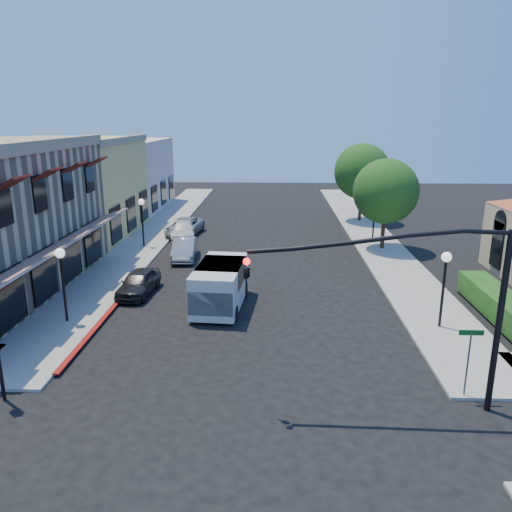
{
  "coord_description": "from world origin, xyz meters",
  "views": [
    {
      "loc": [
        1.01,
        -13.05,
        9.18
      ],
      "look_at": [
        0.14,
        10.56,
        2.6
      ],
      "focal_mm": 35.0,
      "sensor_mm": 36.0,
      "label": 1
    }
  ],
  "objects_px": {
    "street_name_sign": "(469,352)",
    "lamppost_right_near": "(445,271)",
    "street_tree_b": "(362,171)",
    "signal_mast_arm": "(432,290)",
    "parked_car_a": "(139,283)",
    "lamppost_left_far": "(142,210)",
    "parked_car_c": "(183,230)",
    "lamppost_left_near": "(61,266)",
    "lamppost_right_far": "(375,207)",
    "parked_car_d": "(185,227)",
    "street_tree_a": "(386,191)",
    "parked_car_b": "(184,249)",
    "white_van": "(220,283)"
  },
  "relations": [
    {
      "from": "street_tree_b",
      "to": "signal_mast_arm",
      "type": "height_order",
      "value": "street_tree_b"
    },
    {
      "from": "street_tree_b",
      "to": "parked_car_d",
      "type": "distance_m",
      "value": 16.58
    },
    {
      "from": "parked_car_d",
      "to": "lamppost_right_far",
      "type": "bearing_deg",
      "value": -0.86
    },
    {
      "from": "street_name_sign",
      "to": "lamppost_right_near",
      "type": "height_order",
      "value": "lamppost_right_near"
    },
    {
      "from": "lamppost_left_far",
      "to": "parked_car_a",
      "type": "height_order",
      "value": "lamppost_left_far"
    },
    {
      "from": "lamppost_right_far",
      "to": "lamppost_right_near",
      "type": "bearing_deg",
      "value": -90.0
    },
    {
      "from": "street_tree_a",
      "to": "street_tree_b",
      "type": "height_order",
      "value": "street_tree_b"
    },
    {
      "from": "white_van",
      "to": "parked_car_d",
      "type": "bearing_deg",
      "value": 106.12
    },
    {
      "from": "signal_mast_arm",
      "to": "lamppost_right_near",
      "type": "relative_size",
      "value": 2.24
    },
    {
      "from": "street_tree_a",
      "to": "parked_car_b",
      "type": "distance_m",
      "value": 14.54
    },
    {
      "from": "street_name_sign",
      "to": "lamppost_right_near",
      "type": "distance_m",
      "value": 5.98
    },
    {
      "from": "parked_car_a",
      "to": "lamppost_left_far",
      "type": "bearing_deg",
      "value": 107.56
    },
    {
      "from": "lamppost_left_far",
      "to": "parked_car_d",
      "type": "bearing_deg",
      "value": 60.59
    },
    {
      "from": "parked_car_a",
      "to": "parked_car_b",
      "type": "height_order",
      "value": "parked_car_b"
    },
    {
      "from": "street_tree_b",
      "to": "parked_car_c",
      "type": "xyz_separation_m",
      "value": [
        -14.9,
        -7.0,
        -3.91
      ]
    },
    {
      "from": "street_tree_a",
      "to": "parked_car_d",
      "type": "bearing_deg",
      "value": 164.78
    },
    {
      "from": "white_van",
      "to": "lamppost_right_near",
      "type": "bearing_deg",
      "value": -12.56
    },
    {
      "from": "street_tree_b",
      "to": "signal_mast_arm",
      "type": "bearing_deg",
      "value": -95.51
    },
    {
      "from": "parked_car_a",
      "to": "street_tree_b",
      "type": "bearing_deg",
      "value": 57.73
    },
    {
      "from": "street_name_sign",
      "to": "parked_car_b",
      "type": "height_order",
      "value": "street_name_sign"
    },
    {
      "from": "signal_mast_arm",
      "to": "parked_car_c",
      "type": "relative_size",
      "value": 1.83
    },
    {
      "from": "parked_car_c",
      "to": "parked_car_d",
      "type": "height_order",
      "value": "parked_car_d"
    },
    {
      "from": "street_tree_a",
      "to": "lamppost_left_near",
      "type": "bearing_deg",
      "value": -141.02
    },
    {
      "from": "white_van",
      "to": "parked_car_a",
      "type": "height_order",
      "value": "white_van"
    },
    {
      "from": "signal_mast_arm",
      "to": "parked_car_a",
      "type": "xyz_separation_m",
      "value": [
        -12.06,
        10.5,
        -3.43
      ]
    },
    {
      "from": "parked_car_c",
      "to": "parked_car_a",
      "type": "bearing_deg",
      "value": -97.41
    },
    {
      "from": "lamppost_right_far",
      "to": "parked_car_c",
      "type": "distance_m",
      "value": 14.78
    },
    {
      "from": "lamppost_left_near",
      "to": "parked_car_d",
      "type": "relative_size",
      "value": 0.74
    },
    {
      "from": "lamppost_right_far",
      "to": "parked_car_b",
      "type": "height_order",
      "value": "lamppost_right_far"
    },
    {
      "from": "street_tree_b",
      "to": "lamppost_right_near",
      "type": "distance_m",
      "value": 24.07
    },
    {
      "from": "lamppost_left_near",
      "to": "lamppost_right_far",
      "type": "height_order",
      "value": "same"
    },
    {
      "from": "lamppost_right_far",
      "to": "parked_car_a",
      "type": "distance_m",
      "value": 19.09
    },
    {
      "from": "street_tree_a",
      "to": "lamppost_right_near",
      "type": "height_order",
      "value": "street_tree_a"
    },
    {
      "from": "parked_car_d",
      "to": "street_tree_b",
      "type": "bearing_deg",
      "value": 28.73
    },
    {
      "from": "street_name_sign",
      "to": "lamppost_left_far",
      "type": "relative_size",
      "value": 0.7
    },
    {
      "from": "street_tree_a",
      "to": "parked_car_c",
      "type": "height_order",
      "value": "street_tree_a"
    },
    {
      "from": "signal_mast_arm",
      "to": "lamppost_left_near",
      "type": "height_order",
      "value": "signal_mast_arm"
    },
    {
      "from": "lamppost_right_far",
      "to": "parked_car_b",
      "type": "distance_m",
      "value": 14.53
    },
    {
      "from": "street_name_sign",
      "to": "lamppost_right_far",
      "type": "relative_size",
      "value": 0.7
    },
    {
      "from": "lamppost_left_near",
      "to": "white_van",
      "type": "xyz_separation_m",
      "value": [
        6.87,
        2.26,
        -1.47
      ]
    },
    {
      "from": "lamppost_right_near",
      "to": "signal_mast_arm",
      "type": "bearing_deg",
      "value": -112.12
    },
    {
      "from": "lamppost_left_near",
      "to": "parked_car_c",
      "type": "bearing_deg",
      "value": 81.96
    },
    {
      "from": "lamppost_left_near",
      "to": "parked_car_c",
      "type": "height_order",
      "value": "lamppost_left_near"
    },
    {
      "from": "parked_car_b",
      "to": "lamppost_right_near",
      "type": "bearing_deg",
      "value": -43.91
    },
    {
      "from": "lamppost_right_far",
      "to": "parked_car_d",
      "type": "bearing_deg",
      "value": 171.95
    },
    {
      "from": "signal_mast_arm",
      "to": "parked_car_c",
      "type": "height_order",
      "value": "signal_mast_arm"
    },
    {
      "from": "street_tree_a",
      "to": "parked_car_a",
      "type": "distance_m",
      "value": 18.37
    },
    {
      "from": "street_tree_b",
      "to": "parked_car_c",
      "type": "height_order",
      "value": "street_tree_b"
    },
    {
      "from": "street_tree_a",
      "to": "signal_mast_arm",
      "type": "xyz_separation_m",
      "value": [
        -2.94,
        -20.5,
        -0.11
      ]
    },
    {
      "from": "street_tree_b",
      "to": "lamppost_left_near",
      "type": "height_order",
      "value": "street_tree_b"
    }
  ]
}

